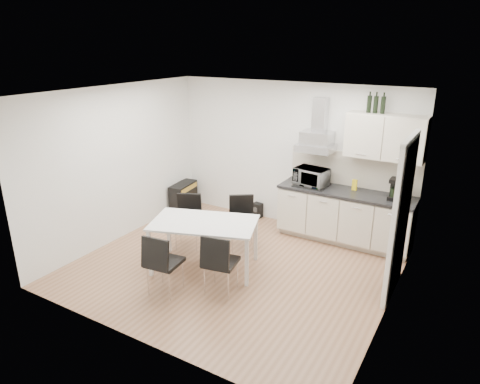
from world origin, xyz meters
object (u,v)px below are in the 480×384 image
object	(u,v)px
chair_far_left	(188,222)
guitar_amp	(183,197)
kitchenette	(349,196)
floor_speaker	(257,210)
chair_near_right	(221,263)
chair_near_left	(165,263)
dining_table	(204,226)
chair_far_right	(242,224)

from	to	relation	value
chair_far_left	guitar_amp	distance (m)	1.69
kitchenette	floor_speaker	world-z (taller)	kitchenette
floor_speaker	kitchenette	bearing A→B (deg)	3.25
chair_near_right	floor_speaker	size ratio (longest dim) A/B	3.03
kitchenette	floor_speaker	xyz separation A→B (m)	(-1.79, 0.17, -0.69)
guitar_amp	chair_near_left	bearing A→B (deg)	-63.78
chair_far_left	guitar_amp	xyz separation A→B (m)	(-1.09, 1.29, -0.16)
kitchenette	chair_near_left	bearing A→B (deg)	-120.35
dining_table	chair_near_left	world-z (taller)	chair_near_left
chair_far_right	chair_near_right	size ratio (longest dim) A/B	1.00
dining_table	chair_far_left	distance (m)	0.81
chair_near_right	floor_speaker	world-z (taller)	chair_near_right
chair_near_left	guitar_amp	world-z (taller)	chair_near_left
kitchenette	chair_far_right	distance (m)	1.83
kitchenette	chair_near_left	world-z (taller)	kitchenette
dining_table	floor_speaker	distance (m)	2.20
chair_far_left	floor_speaker	world-z (taller)	chair_far_left
dining_table	guitar_amp	world-z (taller)	dining_table
floor_speaker	guitar_amp	bearing A→B (deg)	-156.21
dining_table	chair_far_right	bearing A→B (deg)	59.81
kitchenette	chair_far_right	bearing A→B (deg)	-140.89
chair_near_left	guitar_amp	xyz separation A→B (m)	(-1.65, 2.54, -0.16)
dining_table	chair_far_right	xyz separation A→B (m)	(0.16, 0.83, -0.24)
chair_near_right	guitar_amp	world-z (taller)	chair_near_right
guitar_amp	floor_speaker	xyz separation A→B (m)	(1.48, 0.40, -0.14)
chair_far_right	guitar_amp	world-z (taller)	chair_far_right
chair_near_right	guitar_amp	xyz separation A→B (m)	(-2.29, 2.15, -0.16)
chair_near_right	floor_speaker	bearing A→B (deg)	97.30
chair_near_left	chair_near_right	bearing A→B (deg)	24.15
chair_far_left	kitchenette	bearing A→B (deg)	-170.29
kitchenette	dining_table	size ratio (longest dim) A/B	1.46
guitar_amp	floor_speaker	world-z (taller)	guitar_amp
chair_near_right	floor_speaker	xyz separation A→B (m)	(-0.81, 2.56, -0.29)
floor_speaker	chair_near_right	bearing A→B (deg)	-63.82
chair_near_right	guitar_amp	size ratio (longest dim) A/B	1.25
kitchenette	guitar_amp	bearing A→B (deg)	-175.83
guitar_amp	chair_near_right	bearing A→B (deg)	-49.93
kitchenette	chair_near_right	world-z (taller)	kitchenette
chair_near_left	floor_speaker	bearing A→B (deg)	86.50
kitchenette	guitar_amp	xyz separation A→B (m)	(-3.27, -0.24, -0.55)
dining_table	floor_speaker	world-z (taller)	dining_table
chair_far_left	chair_far_right	world-z (taller)	same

